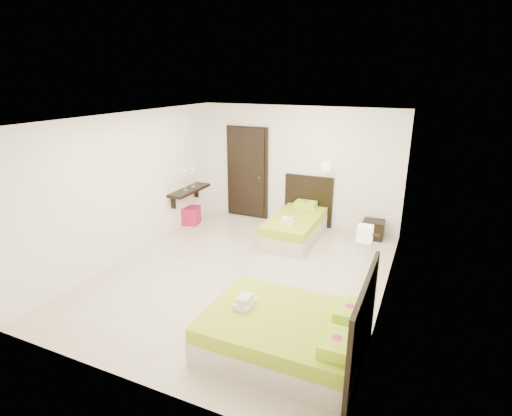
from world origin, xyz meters
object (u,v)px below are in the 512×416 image
at_px(bed_double, 290,333).
at_px(ottoman, 190,215).
at_px(nightstand, 373,229).
at_px(bed_single, 296,225).

distance_m(bed_double, ottoman, 4.84).
bearing_deg(nightstand, ottoman, -170.62).
height_order(bed_single, ottoman, bed_single).
height_order(bed_single, bed_double, bed_double).
bearing_deg(bed_single, ottoman, -174.78).
height_order(bed_double, nightstand, bed_double).
xyz_separation_m(bed_single, bed_double, (1.11, -3.51, 0.01)).
distance_m(bed_single, bed_double, 3.68).
xyz_separation_m(bed_double, ottoman, (-3.55, 3.29, -0.09)).
distance_m(nightstand, ottoman, 3.99).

